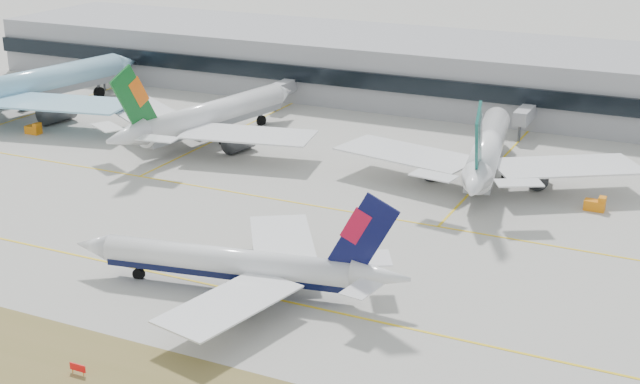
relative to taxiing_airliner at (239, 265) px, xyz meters
The scene contains 9 objects.
ground 6.96m from the taxiing_airliner, 59.25° to the left, with size 3000.00×3000.00×0.00m, color #A3A099.
taxiing_airliner is the anchor object (origin of this frame).
widebody_korean 113.69m from the taxiing_airliner, 146.75° to the left, with size 69.10×68.45×25.01m.
widebody_eva 74.03m from the taxiing_airliner, 125.59° to the left, with size 57.50×57.01×20.85m.
widebody_cathay 64.27m from the taxiing_airliner, 73.95° to the left, with size 56.82×56.30×20.58m.
terminal 119.83m from the taxiing_airliner, 88.61° to the left, with size 280.00×43.10×15.00m.
hold_sign_left 27.88m from the taxiing_airliner, 102.02° to the right, with size 2.20×0.15×1.35m.
gse_c 66.81m from the taxiing_airliner, 53.76° to the left, with size 3.55×2.00×2.60m.
gse_a 95.59m from the taxiing_airliner, 149.05° to the left, with size 3.55×2.00×2.60m.
Camera 1 is at (55.59, -101.29, 54.81)m, focal length 50.00 mm.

